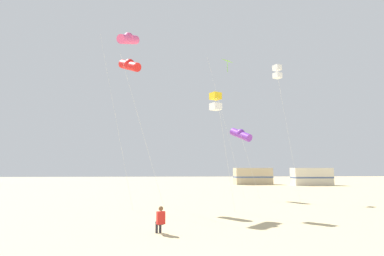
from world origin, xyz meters
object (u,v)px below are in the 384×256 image
(kite_flyer_standing, at_px, (160,219))
(kite_tube_rainbow, at_px, (128,39))
(kite_diamond_lime, at_px, (227,67))
(rv_van_tan, at_px, (253,176))
(kite_tube_violet, at_px, (241,134))
(kite_tube_scarlet, at_px, (130,65))
(rv_van_cream, at_px, (312,177))
(kite_box_white, at_px, (277,72))
(kite_box_gold, at_px, (216,102))

(kite_flyer_standing, bearing_deg, kite_tube_rainbow, -91.48)
(kite_diamond_lime, relative_size, rv_van_tan, 2.12)
(kite_flyer_standing, height_order, kite_tube_violet, kite_tube_violet)
(kite_tube_violet, bearing_deg, kite_diamond_lime, 113.20)
(kite_diamond_lime, bearing_deg, kite_tube_scarlet, -144.32)
(kite_flyer_standing, height_order, kite_tube_rainbow, kite_tube_rainbow)
(kite_flyer_standing, relative_size, rv_van_cream, 0.18)
(kite_flyer_standing, bearing_deg, rv_van_cream, -139.73)
(kite_diamond_lime, xyz_separation_m, kite_box_white, (3.46, -4.93, -1.91))
(rv_van_cream, bearing_deg, kite_box_gold, -124.28)
(kite_box_gold, bearing_deg, kite_diamond_lime, 75.30)
(kite_tube_rainbow, bearing_deg, kite_tube_violet, 28.48)
(kite_flyer_standing, bearing_deg, kite_tube_violet, -132.02)
(kite_tube_rainbow, bearing_deg, kite_flyer_standing, -74.18)
(kite_diamond_lime, height_order, rv_van_tan, kite_diamond_lime)
(kite_box_gold, distance_m, rv_van_cream, 37.42)
(kite_tube_violet, relative_size, rv_van_cream, 1.02)
(kite_tube_scarlet, bearing_deg, kite_tube_violet, 24.63)
(kite_diamond_lime, distance_m, rv_van_cream, 29.04)
(kite_tube_rainbow, xyz_separation_m, kite_tube_violet, (9.86, 5.35, -6.73))
(rv_van_tan, relative_size, rv_van_cream, 1.01)
(kite_flyer_standing, relative_size, kite_tube_violet, 0.18)
(kite_diamond_lime, bearing_deg, rv_van_tan, 69.76)
(kite_tube_violet, height_order, kite_box_white, kite_box_white)
(kite_box_gold, bearing_deg, kite_flyer_standing, -117.63)
(kite_tube_rainbow, xyz_separation_m, rv_van_cream, (26.54, 27.38, -11.23))
(kite_tube_violet, xyz_separation_m, kite_box_white, (2.62, -2.98, 5.12))
(kite_flyer_standing, relative_size, kite_diamond_lime, 0.08)
(kite_flyer_standing, bearing_deg, kite_box_white, -145.42)
(kite_tube_rainbow, xyz_separation_m, kite_box_white, (12.49, 2.37, -1.60))
(kite_box_white, bearing_deg, rv_van_cream, 60.66)
(kite_box_white, bearing_deg, kite_tube_rainbow, -169.25)
(kite_tube_scarlet, xyz_separation_m, rv_van_tan, (17.67, 30.00, -9.43))
(kite_box_gold, relative_size, kite_box_white, 0.66)
(kite_tube_violet, bearing_deg, kite_tube_rainbow, -151.52)
(kite_flyer_standing, height_order, rv_van_tan, rv_van_tan)
(kite_tube_violet, xyz_separation_m, kite_diamond_lime, (-0.84, 1.95, 7.03))
(kite_tube_rainbow, height_order, kite_box_white, kite_tube_rainbow)
(rv_van_tan, bearing_deg, kite_flyer_standing, -113.12)
(kite_tube_violet, bearing_deg, kite_box_gold, -112.52)
(kite_tube_scarlet, bearing_deg, kite_flyer_standing, -75.55)
(kite_tube_violet, distance_m, kite_diamond_lime, 7.34)
(rv_van_cream, bearing_deg, rv_van_tan, 157.72)
(kite_box_white, bearing_deg, kite_diamond_lime, 125.08)
(kite_box_white, xyz_separation_m, rv_van_tan, (5.22, 28.47, -9.63))
(kite_box_white, height_order, rv_van_tan, kite_box_white)
(kite_tube_scarlet, relative_size, kite_tube_violet, 1.75)
(kite_tube_violet, height_order, kite_diamond_lime, kite_diamond_lime)
(kite_tube_rainbow, distance_m, kite_box_white, 12.81)
(kite_flyer_standing, distance_m, kite_box_white, 18.80)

